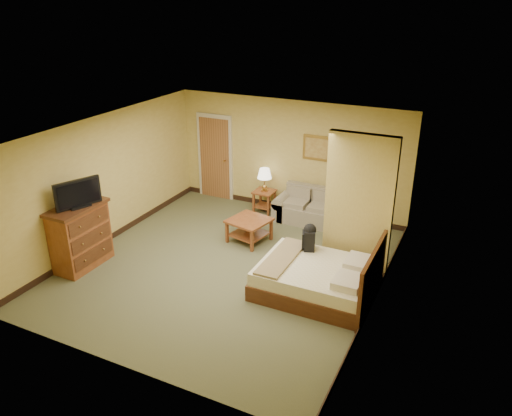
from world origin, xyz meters
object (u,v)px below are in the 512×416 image
Objects in this scene: coffee_table at (249,226)px; bed at (319,279)px; loveseat at (310,211)px; dresser at (80,236)px.

bed is at bearing -32.55° from coffee_table.
dresser reaches higher than loveseat.
loveseat is 4.86m from dresser.
bed is (1.14, -2.67, 0.03)m from loveseat.
loveseat is 0.80× the size of bed.
loveseat is 1.73× the size of coffee_table.
coffee_table is 3.27m from dresser.
dresser is 4.43m from bed.
bed is at bearing 13.22° from dresser.
bed is at bearing -66.78° from loveseat.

